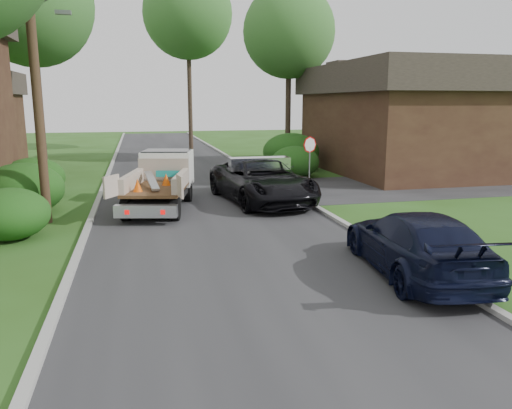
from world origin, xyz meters
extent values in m
plane|color=#294C15|center=(0.00, 0.00, 0.00)|extent=(120.00, 120.00, 0.00)
cube|color=#28282B|center=(0.00, 10.00, 0.00)|extent=(8.00, 90.00, 0.02)
cube|color=#28282B|center=(12.00, 9.00, 0.01)|extent=(16.00, 7.00, 0.02)
cube|color=#9E9E99|center=(-4.10, 10.00, 0.06)|extent=(0.20, 90.00, 0.12)
cube|color=#9E9E99|center=(4.10, 10.00, 0.06)|extent=(0.20, 90.00, 0.12)
cylinder|color=slate|center=(5.20, 9.00, 1.00)|extent=(0.06, 0.06, 2.00)
cylinder|color=#B20A0A|center=(5.20, 9.00, 2.10)|extent=(0.71, 0.32, 0.76)
cylinder|color=#382619|center=(-5.50, 5.00, 5.00)|extent=(0.30, 0.30, 10.00)
cylinder|color=slate|center=(-5.00, 4.50, 7.00)|extent=(1.22, 0.76, 0.57)
cube|color=slate|center=(-4.40, 4.00, 6.60)|extent=(0.45, 0.20, 0.12)
cube|color=#361F16|center=(13.00, 14.00, 2.25)|extent=(9.00, 12.00, 4.50)
cube|color=#332B26|center=(13.00, 14.00, 5.30)|extent=(9.72, 12.96, 1.60)
cube|color=#332B26|center=(13.00, 14.00, 6.10)|extent=(9.72, 1.80, 0.20)
ellipsoid|color=#0E3F11|center=(-6.20, 3.00, 0.77)|extent=(2.34, 2.34, 1.53)
ellipsoid|color=#0E3F11|center=(-6.50, 6.50, 0.94)|extent=(2.86, 2.86, 1.87)
ellipsoid|color=#0E3F11|center=(-6.80, 10.00, 0.85)|extent=(2.60, 2.60, 1.70)
ellipsoid|color=#0E3F11|center=(5.80, 13.00, 0.85)|extent=(2.60, 2.60, 1.70)
ellipsoid|color=#0E3F11|center=(6.50, 16.00, 1.10)|extent=(3.38, 3.38, 2.21)
cylinder|color=#2D2119|center=(-7.50, 17.00, 4.50)|extent=(0.36, 0.36, 9.00)
sphere|color=#306224|center=(-7.50, 17.00, 9.00)|extent=(6.40, 6.40, 6.40)
cylinder|color=#2D2119|center=(7.50, 20.00, 4.25)|extent=(0.36, 0.36, 8.50)
sphere|color=#306224|center=(7.50, 20.00, 8.50)|extent=(6.00, 6.00, 6.00)
cylinder|color=#2D2119|center=(2.00, 30.00, 5.50)|extent=(0.36, 0.36, 11.00)
sphere|color=#306224|center=(2.00, 30.00, 11.00)|extent=(7.20, 7.20, 7.20)
cylinder|color=black|center=(-2.16, 7.99, 0.40)|extent=(0.44, 0.84, 0.80)
cylinder|color=black|center=(-0.51, 7.61, 0.40)|extent=(0.44, 0.84, 0.80)
cylinder|color=black|center=(-2.92, 4.68, 0.40)|extent=(0.44, 0.84, 0.80)
cylinder|color=black|center=(-1.26, 4.30, 0.40)|extent=(0.44, 0.84, 0.80)
cube|color=black|center=(-1.69, 6.23, 0.55)|extent=(2.90, 5.45, 0.21)
cube|color=white|center=(-1.27, 8.06, 1.34)|extent=(2.28, 2.01, 1.39)
cube|color=black|center=(-1.27, 8.06, 1.83)|extent=(2.12, 1.85, 0.49)
cube|color=#472D19|center=(-1.83, 5.62, 0.89)|extent=(2.64, 3.58, 0.11)
cube|color=beige|center=(-1.47, 7.19, 1.39)|extent=(1.94, 0.53, 0.89)
cube|color=beige|center=(-2.70, 5.82, 1.21)|extent=(0.90, 3.01, 0.54)
cube|color=beige|center=(-0.96, 5.42, 1.21)|extent=(0.90, 3.01, 0.54)
cube|color=silver|center=(-2.26, 3.75, 0.49)|extent=(2.07, 0.76, 0.40)
cube|color=#B20505|center=(-2.86, 3.72, 0.49)|extent=(0.15, 0.07, 0.14)
cube|color=#B20505|center=(-1.73, 3.46, 0.49)|extent=(0.15, 0.07, 0.14)
cube|color=beige|center=(-3.32, 4.13, 1.30)|extent=(0.50, 0.71, 0.71)
cube|color=beige|center=(-1.14, 3.63, 1.30)|extent=(0.17, 0.81, 0.71)
cube|color=silver|center=(-1.99, 5.75, 1.20)|extent=(0.47, 2.33, 0.41)
cone|color=#F2590A|center=(-2.49, 4.95, 1.17)|extent=(0.39, 0.39, 0.45)
cone|color=#F2590A|center=(-1.45, 6.09, 1.17)|extent=(0.39, 0.39, 0.45)
cube|color=#148C84|center=(-1.31, 6.92, 1.26)|extent=(0.98, 0.30, 0.25)
imported|color=black|center=(2.40, 6.76, 0.87)|extent=(3.69, 6.60, 1.75)
imported|color=black|center=(3.80, -2.50, 0.75)|extent=(2.70, 5.38, 1.50)
camera|label=1|loc=(-2.43, -12.56, 3.97)|focal=35.00mm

